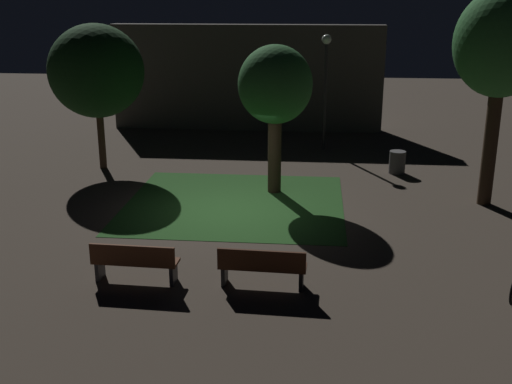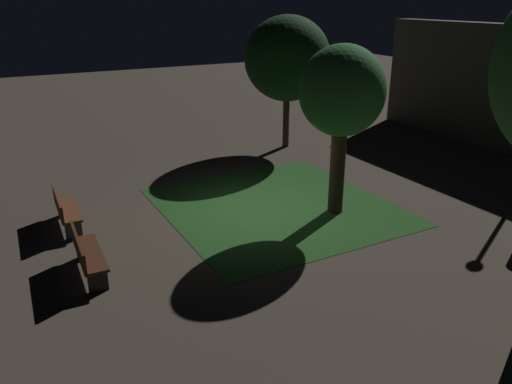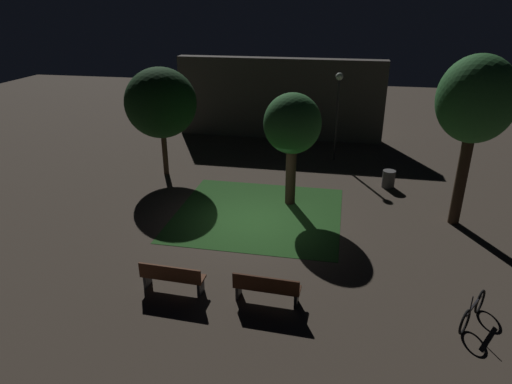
{
  "view_description": "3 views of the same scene",
  "coord_description": "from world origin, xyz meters",
  "views": [
    {
      "loc": [
        2.32,
        -16.32,
        5.77
      ],
      "look_at": [
        0.76,
        -0.05,
        0.59
      ],
      "focal_mm": 43.86,
      "sensor_mm": 36.0,
      "label": 1
    },
    {
      "loc": [
        11.21,
        -6.02,
        5.45
      ],
      "look_at": [
        0.42,
        -0.16,
        0.7
      ],
      "focal_mm": 35.48,
      "sensor_mm": 36.0,
      "label": 2
    },
    {
      "loc": [
        3.01,
        -14.64,
        7.56
      ],
      "look_at": [
        0.05,
        0.33,
        1.04
      ],
      "focal_mm": 31.78,
      "sensor_mm": 36.0,
      "label": 3
    }
  ],
  "objects": [
    {
      "name": "bench_back_row",
      "position": [
        1.33,
        -4.67,
        0.48
      ],
      "size": [
        1.82,
        0.56,
        0.88
      ],
      "color": "#422314",
      "rests_on": "ground"
    },
    {
      "name": "grass_lawn",
      "position": [
        0.07,
        0.68,
        0.01
      ],
      "size": [
        6.22,
        5.95,
        0.01
      ],
      "primitive_type": "cube",
      "color": "#23511E",
      "rests_on": "ground"
    },
    {
      "name": "building_wall_backdrop",
      "position": [
        -0.72,
        11.16,
        2.27
      ],
      "size": [
        11.82,
        0.8,
        4.55
      ],
      "primitive_type": "cube",
      "color": "#4C4742",
      "rests_on": "ground"
    },
    {
      "name": "tree_tall_center",
      "position": [
        1.13,
        1.9,
        3.2
      ],
      "size": [
        2.18,
        2.18,
        4.42
      ],
      "color": "#38281C",
      "rests_on": "ground"
    },
    {
      "name": "tree_back_left",
      "position": [
        7.24,
        1.33,
        4.45
      ],
      "size": [
        2.56,
        2.56,
        5.99
      ],
      "color": "#38281C",
      "rests_on": "ground"
    },
    {
      "name": "bench_by_lamp",
      "position": [
        -1.34,
        -4.67,
        0.48
      ],
      "size": [
        1.82,
        0.55,
        0.88
      ],
      "color": "brown",
      "rests_on": "ground"
    },
    {
      "name": "trash_bin",
      "position": [
        5.11,
        4.38,
        0.38
      ],
      "size": [
        0.54,
        0.54,
        0.76
      ],
      "primitive_type": "cylinder",
      "color": "#4C4C4C",
      "rests_on": "ground"
    },
    {
      "name": "bicycle",
      "position": [
        6.56,
        -4.48,
        0.34
      ],
      "size": [
        0.96,
        1.53,
        0.93
      ],
      "color": "black",
      "rests_on": "ground"
    },
    {
      "name": "lamp_post_plaza_west",
      "position": [
        2.66,
        7.56,
        2.98
      ],
      "size": [
        0.36,
        0.36,
        4.36
      ],
      "color": "black",
      "rests_on": "ground"
    },
    {
      "name": "ground_plane",
      "position": [
        0.0,
        0.0,
        0.0
      ],
      "size": [
        60.0,
        60.0,
        0.0
      ],
      "primitive_type": "plane",
      "color": "#473D33"
    },
    {
      "name": "tree_back_right",
      "position": [
        -4.98,
        4.09,
        3.33
      ],
      "size": [
        3.16,
        3.16,
        4.89
      ],
      "color": "#423021",
      "rests_on": "ground"
    }
  ]
}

